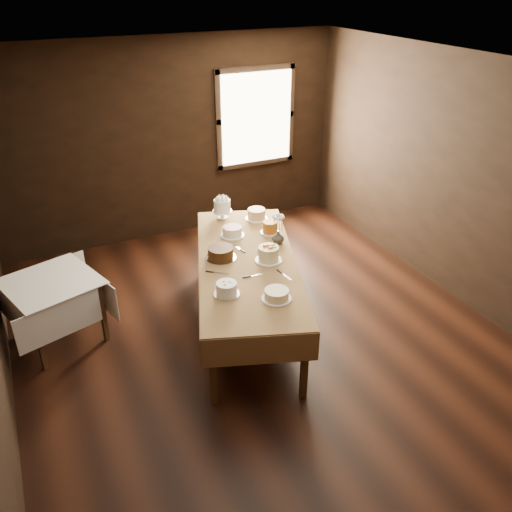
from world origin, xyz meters
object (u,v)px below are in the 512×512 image
object	(u,v)px
cake_lattice	(232,232)
cake_caramel	(270,228)
cake_server_a	(258,275)
cake_swirl	(227,289)
display_table	(247,265)
cake_server_b	(287,277)
cake_cream	(277,295)
flower_vase	(278,237)
cake_chocolate	(221,253)
side_table	(52,288)
cake_speckled	(256,214)
cake_server_c	(236,247)
cake_server_e	(221,273)
cake_flowers	(269,254)
cake_meringue	(222,210)
cake_server_d	(267,247)

from	to	relation	value
cake_lattice	cake_caramel	bearing A→B (deg)	-15.61
cake_server_a	cake_swirl	bearing A→B (deg)	-149.77
display_table	cake_server_b	size ratio (longest dim) A/B	11.69
cake_cream	cake_server_a	bearing A→B (deg)	86.10
cake_lattice	flower_vase	distance (m)	0.55
display_table	cake_chocolate	bearing A→B (deg)	145.10
side_table	cake_server_a	bearing A→B (deg)	-25.53
cake_speckled	cake_server_c	distance (m)	0.79
cake_server_a	cake_server_e	bearing A→B (deg)	154.78
display_table	cake_flowers	distance (m)	0.27
cake_server_a	cake_server_b	size ratio (longest dim) A/B	1.00
cake_lattice	cake_swirl	bearing A→B (deg)	-115.57
cake_server_e	flower_vase	world-z (taller)	flower_vase
side_table	cake_flowers	bearing A→B (deg)	-17.98
display_table	cake_server_c	world-z (taller)	cake_server_c
side_table	cake_chocolate	xyz separation A→B (m)	(1.71, -0.43, 0.22)
cake_swirl	cake_cream	xyz separation A→B (m)	(0.39, -0.27, -0.01)
cake_meringue	cake_server_a	xyz separation A→B (m)	(-0.19, -1.43, -0.11)
cake_server_c	flower_vase	xyz separation A→B (m)	(0.46, -0.11, 0.07)
cake_lattice	side_table	bearing A→B (deg)	-179.59
cake_caramel	cake_server_e	size ratio (longest dim) A/B	0.96
cake_server_c	cake_chocolate	bearing A→B (deg)	111.76
cake_flowers	flower_vase	xyz separation A→B (m)	(0.28, 0.32, -0.01)
side_table	cake_cream	size ratio (longest dim) A/B	3.75
display_table	side_table	xyz separation A→B (m)	(-1.94, 0.59, -0.10)
side_table	cake_caramel	xyz separation A→B (m)	(2.46, -0.11, 0.23)
cake_flowers	flower_vase	size ratio (longest dim) A/B	2.14
cake_caramel	cake_chocolate	xyz separation A→B (m)	(-0.75, -0.32, -0.01)
cake_lattice	cake_server_d	bearing A→B (deg)	-60.20
cake_meringue	cake_server_b	bearing A→B (deg)	-88.17
cake_speckled	cake_server_e	world-z (taller)	cake_speckled
cake_server_d	cake_lattice	bearing A→B (deg)	94.59
cake_flowers	cake_cream	bearing A→B (deg)	-110.63
cake_server_b	cake_server_a	bearing A→B (deg)	-130.30
cake_server_a	cake_server_d	xyz separation A→B (m)	(0.36, 0.51, 0.00)
cake_flowers	cake_server_d	size ratio (longest dim) A/B	1.28
cake_chocolate	cake_speckled	bearing A→B (deg)	43.93
cake_swirl	cake_lattice	bearing A→B (deg)	64.43
flower_vase	cake_swirl	bearing A→B (deg)	-141.64
cake_caramel	cake_cream	world-z (taller)	cake_caramel
cake_chocolate	cake_cream	world-z (taller)	cake_chocolate
cake_server_d	flower_vase	xyz separation A→B (m)	(0.15, 0.03, 0.07)
cake_server_a	cake_speckled	bearing A→B (deg)	70.37
flower_vase	display_table	bearing A→B (deg)	-155.93
cake_chocolate	cake_server_c	distance (m)	0.31
cake_server_d	cake_server_e	distance (m)	0.75
flower_vase	cake_server_c	bearing A→B (deg)	166.60
cake_meringue	cake_cream	xyz separation A→B (m)	(-0.23, -1.90, -0.07)
cake_flowers	cake_server_e	world-z (taller)	cake_flowers
cake_swirl	cake_server_e	world-z (taller)	cake_swirl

